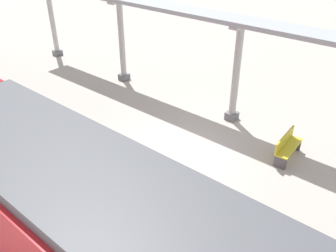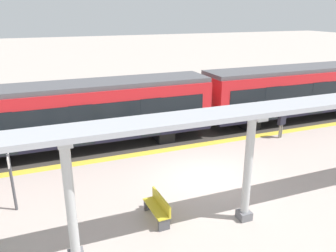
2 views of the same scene
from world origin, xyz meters
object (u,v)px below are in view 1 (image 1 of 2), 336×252
object	(u,v)px
canopy_pillar_third	(236,74)
bench_mid_platform	(287,146)
canopy_pillar_fourth	(122,41)
canopy_pillar_fifth	(52,22)
passenger_waiting_near_edge	(6,102)

from	to	relation	value
canopy_pillar_third	bench_mid_platform	xyz separation A→B (m)	(-1.10, -2.78, -1.51)
canopy_pillar_third	bench_mid_platform	world-z (taller)	canopy_pillar_third
canopy_pillar_fourth	canopy_pillar_fifth	world-z (taller)	same
canopy_pillar_fifth	bench_mid_platform	bearing A→B (deg)	-94.32
canopy_pillar_fourth	bench_mid_platform	world-z (taller)	canopy_pillar_fourth
canopy_pillar_third	canopy_pillar_fifth	xyz separation A→B (m)	(0.00, 11.81, 0.00)
bench_mid_platform	canopy_pillar_fifth	bearing A→B (deg)	85.68
canopy_pillar_third	canopy_pillar_fifth	world-z (taller)	same
canopy_pillar_fifth	passenger_waiting_near_edge	world-z (taller)	canopy_pillar_fifth
bench_mid_platform	passenger_waiting_near_edge	bearing A→B (deg)	118.00
passenger_waiting_near_edge	canopy_pillar_fourth	bearing A→B (deg)	-1.66
canopy_pillar_third	bench_mid_platform	size ratio (longest dim) A/B	2.54
canopy_pillar_fourth	passenger_waiting_near_edge	world-z (taller)	canopy_pillar_fourth
canopy_pillar_fourth	passenger_waiting_near_edge	size ratio (longest dim) A/B	2.39
canopy_pillar_third	canopy_pillar_fifth	size ratio (longest dim) A/B	1.00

